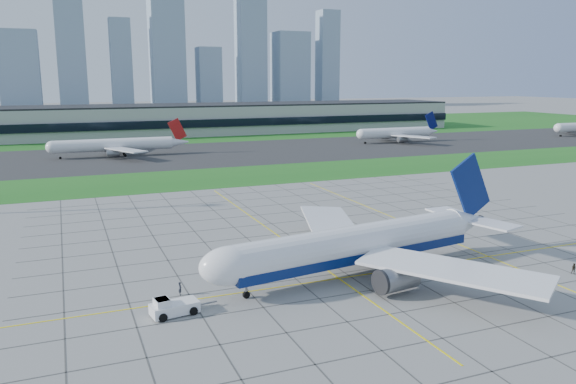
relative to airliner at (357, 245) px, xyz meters
The scene contains 13 objects.
ground 8.19m from the airliner, 11.94° to the left, with size 1400.00×1400.00×0.00m, color #979792.
grass_median 91.75m from the airliner, 85.86° to the left, with size 700.00×35.00×0.04m, color #1D611B.
asphalt_taxiway 146.62m from the airliner, 87.41° to the left, with size 700.00×75.00×0.04m, color #383838.
grass_far 256.53m from the airliner, 88.52° to the left, with size 700.00×145.00×0.04m, color #1D611B.
apron_markings 15.06m from the airliner, 60.58° to the left, with size 120.00×130.00×0.03m.
terminal 235.94m from the airliner, 78.60° to the left, with size 260.00×43.00×15.80m.
city_skyline 524.24m from the airliner, 90.23° to the left, with size 523.00×32.40×160.00m.
airliner is the anchor object (origin of this frame).
pushback_tug 29.31m from the airliner, behind, with size 8.74×3.74×2.40m.
crew_near 26.81m from the airliner, behind, with size 0.69×0.45×1.88m, color black.
crew_far 33.22m from the airliner, 21.84° to the right, with size 0.81×0.63×1.67m, color #2A251C.
distant_jet_1 152.83m from the airliner, 97.87° to the left, with size 49.85×42.66×14.08m.
distant_jet_2 185.89m from the airliner, 55.44° to the left, with size 41.67×42.66×14.08m.
Camera 1 is at (-46.67, -72.48, 29.03)m, focal length 35.00 mm.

